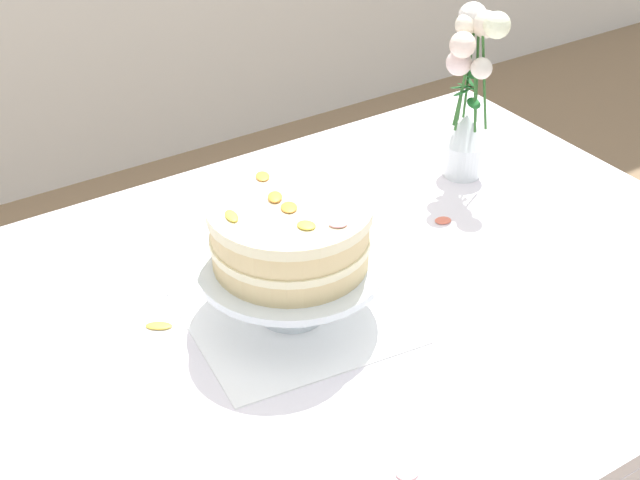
{
  "coord_description": "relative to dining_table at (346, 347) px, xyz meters",
  "views": [
    {
      "loc": [
        -0.67,
        -0.98,
        1.64
      ],
      "look_at": [
        -0.03,
        -0.0,
        0.86
      ],
      "focal_mm": 51.88,
      "sensor_mm": 36.0,
      "label": 1
    }
  ],
  "objects": [
    {
      "name": "dining_table",
      "position": [
        0.0,
        0.0,
        0.0
      ],
      "size": [
        1.4,
        1.0,
        0.74
      ],
      "color": "white",
      "rests_on": "ground"
    },
    {
      "name": "linen_napkin",
      "position": [
        -0.09,
        0.02,
        0.09
      ],
      "size": [
        0.36,
        0.36,
        0.0
      ],
      "primitive_type": "cube",
      "rotation": [
        0.0,
        0.0,
        -0.12
      ],
      "color": "white",
      "rests_on": "dining_table"
    },
    {
      "name": "cake_stand",
      "position": [
        -0.09,
        0.02,
        0.17
      ],
      "size": [
        0.29,
        0.29,
        0.1
      ],
      "color": "silver",
      "rests_on": "linen_napkin"
    },
    {
      "name": "layer_cake",
      "position": [
        -0.09,
        0.02,
        0.24
      ],
      "size": [
        0.25,
        0.25,
        0.11
      ],
      "color": "beige",
      "rests_on": "cake_stand"
    },
    {
      "name": "flower_vase",
      "position": [
        0.42,
        0.22,
        0.26
      ],
      "size": [
        0.1,
        0.11,
        0.34
      ],
      "color": "silver",
      "rests_on": "dining_table"
    },
    {
      "name": "loose_petal_0",
      "position": [
        -0.14,
        -0.34,
        0.09
      ],
      "size": [
        0.04,
        0.03,
        0.0
      ],
      "primitive_type": "ellipsoid",
      "rotation": [
        0.0,
        0.0,
        2.87
      ],
      "color": "pink",
      "rests_on": "dining_table"
    },
    {
      "name": "loose_petal_1",
      "position": [
        0.28,
        0.11,
        0.09
      ],
      "size": [
        0.04,
        0.03,
        0.0
      ],
      "primitive_type": "ellipsoid",
      "rotation": [
        0.0,
        0.0,
        6.07
      ],
      "color": "#E56B51",
      "rests_on": "dining_table"
    },
    {
      "name": "loose_petal_2",
      "position": [
        -0.28,
        0.11,
        0.09
      ],
      "size": [
        0.05,
        0.04,
        0.0
      ],
      "primitive_type": "ellipsoid",
      "rotation": [
        0.0,
        0.0,
        5.67
      ],
      "color": "yellow",
      "rests_on": "dining_table"
    }
  ]
}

